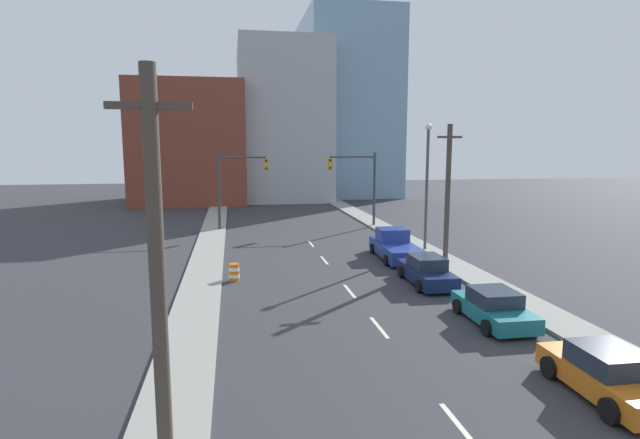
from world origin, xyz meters
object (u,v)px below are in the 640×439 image
Objects in this scene: traffic_barrel at (234,272)px; sedan_navy at (427,271)px; utility_pole_left_near at (158,285)px; street_lamp at (427,179)px; traffic_signal_right at (362,179)px; sedan_teal at (494,308)px; utility_pole_right_mid at (448,192)px; pickup_truck_blue at (395,247)px; traffic_signal_left at (232,181)px; sedan_orange at (608,374)px.

traffic_barrel is 10.38m from sedan_navy.
utility_pole_left_near is 26.96m from street_lamp.
sedan_teal is at bearing -92.22° from traffic_signal_right.
street_lamp is at bearing 92.06° from utility_pole_right_mid.
traffic_barrel is (1.47, 16.84, -4.06)m from utility_pole_left_near.
sedan_navy is (-0.50, 6.08, 0.05)m from sedan_teal.
pickup_truck_blue is (11.90, 20.70, -3.76)m from utility_pole_left_near.
utility_pole_right_mid is at bearing 58.04° from sedan_navy.
traffic_barrel is 0.20× the size of sedan_navy.
sedan_navy is at bearing -123.45° from utility_pole_right_mid.
traffic_signal_right is 36.26m from utility_pole_left_near.
pickup_truck_blue is at bearing -146.33° from street_lamp.
utility_pole_right_mid is at bearing -47.24° from traffic_signal_left.
utility_pole_right_mid reaches higher than pickup_truck_blue.
sedan_navy is (-3.16, -8.14, -4.39)m from street_lamp.
traffic_signal_right is at bearing 87.11° from sedan_navy.
street_lamp reaches higher than traffic_signal_right.
pickup_truck_blue reaches higher than sedan_orange.
utility_pole_left_near is at bearing -127.42° from utility_pole_right_mid.
utility_pole_right_mid reaches higher than sedan_navy.
street_lamp is (13.25, 5.74, 4.61)m from traffic_barrel.
traffic_signal_right is (11.56, 0.00, 0.00)m from traffic_signal_left.
traffic_signal_left reaches higher than traffic_barrel.
sedan_orange is (-2.67, -17.33, -3.77)m from utility_pole_right_mid.
street_lamp reaches higher than utility_pole_right_mid.
traffic_signal_left is 27.83m from sedan_teal.
utility_pole_left_near is 24.42m from utility_pole_right_mid.
traffic_signal_right reaches higher than traffic_barrel.
pickup_truck_blue is at bearing 60.11° from utility_pole_left_near.
traffic_signal_left is 22.16m from sedan_navy.
sedan_teal is (-2.66, -14.23, -4.44)m from street_lamp.
utility_pole_left_near is at bearing -117.60° from pickup_truck_blue.
sedan_orange is at bearing -88.20° from sedan_teal.
sedan_navy is at bearing 95.49° from sedan_teal.
sedan_teal is (-0.99, -25.48, -3.71)m from traffic_signal_right.
utility_pole_right_mid is 2.01× the size of sedan_teal.
pickup_truck_blue is at bearing 20.29° from traffic_barrel.
sedan_teal reaches higher than traffic_barrel.
sedan_orange is (-2.56, -20.52, -4.41)m from street_lamp.
sedan_teal is at bearing -104.13° from utility_pole_right_mid.
sedan_teal is at bearing -67.46° from traffic_signal_left.
sedan_teal is at bearing 91.82° from sedan_orange.
traffic_signal_left reaches higher than pickup_truck_blue.
pickup_truck_blue is (-2.94, 1.31, -3.68)m from utility_pole_right_mid.
utility_pole_left_near is at bearing -123.10° from street_lamp.
traffic_signal_right is 1.42× the size of sedan_navy.
sedan_teal is at bearing -83.86° from sedan_navy.
traffic_barrel is at bearing -157.42° from pickup_truck_blue.
utility_pole_left_near reaches higher than sedan_orange.
sedan_orange is 0.72× the size of pickup_truck_blue.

